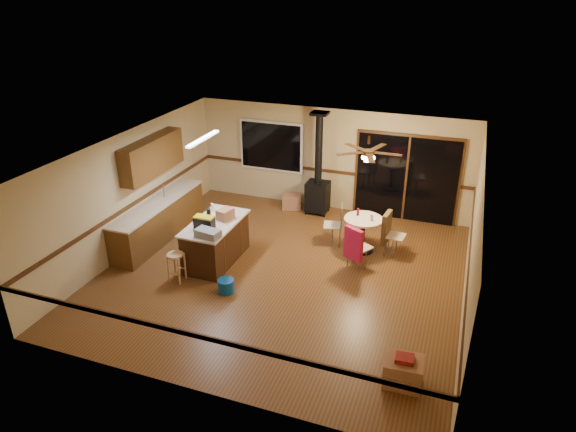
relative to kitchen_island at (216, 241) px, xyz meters
The scene contains 35 objects.
floor 1.57m from the kitchen_island, ahead, with size 7.00×7.00×0.00m, color brown.
ceiling 2.62m from the kitchen_island, ahead, with size 7.00×7.00×0.00m, color silver.
wall_back 3.90m from the kitchen_island, 66.80° to the left, with size 7.00×7.00×0.00m, color tan.
wall_front 3.90m from the kitchen_island, 66.80° to the right, with size 7.00×7.00×0.00m, color tan.
wall_left 2.17m from the kitchen_island, behind, with size 7.00×7.00×0.00m, color tan.
wall_right 5.07m from the kitchen_island, ahead, with size 7.00×7.00×0.00m, color tan.
chair_rail 1.60m from the kitchen_island, ahead, with size 7.00×7.00×0.08m, color #432510, non-canonical shape.
window 3.61m from the kitchen_island, 91.66° to the left, with size 1.72×0.10×1.32m, color black.
sliding_door 4.88m from the kitchen_island, 45.42° to the left, with size 2.52×0.10×2.10m, color black.
lower_cabinets 1.77m from the kitchen_island, 163.61° to the left, with size 0.60×3.00×0.86m, color brown.
countertop 1.82m from the kitchen_island, 163.61° to the left, with size 0.64×3.04×0.04m, color beige.
upper_cabinets 2.43m from the kitchen_island, 159.02° to the left, with size 0.35×2.00×0.80m, color brown.
kitchen_island is the anchor object (origin of this frame).
wood_stove 3.33m from the kitchen_island, 66.91° to the left, with size 0.55×0.50×2.52m.
ceiling_fan 3.62m from the kitchen_island, 27.92° to the left, with size 0.24×0.24×0.55m.
fluorescent_strip 2.15m from the kitchen_island, 135.00° to the left, with size 0.10×1.20×0.04m, color white.
toolbox_grey 0.83m from the kitchen_island, 74.01° to the right, with size 0.49×0.27×0.15m, color slate.
toolbox_black 0.63m from the kitchen_island, 104.09° to the right, with size 0.40×0.21×0.22m, color black.
toolbox_yellow_lid 0.75m from the kitchen_island, 104.09° to the right, with size 0.40×0.21×0.03m, color gold.
box_on_island 0.62m from the kitchen_island, 57.54° to the left, with size 0.24×0.33×0.22m, color #9B6545.
bottle_dark 0.61m from the kitchen_island, 150.44° to the right, with size 0.09×0.09×0.31m, color black.
bottle_pink 0.67m from the kitchen_island, 47.11° to the left, with size 0.07×0.07×0.23m, color #D84C8C.
bottle_white 0.78m from the kitchen_island, 121.23° to the left, with size 0.06×0.06×0.18m, color white.
bar_stool 1.05m from the kitchen_island, 111.34° to the right, with size 0.33×0.33×0.59m, color tan.
blue_bucket 1.28m from the kitchen_island, 54.84° to the right, with size 0.32×0.32×0.26m, color #0B4CA5.
dining_table 3.17m from the kitchen_island, 27.92° to the left, with size 0.83×0.83×0.78m.
glass_red 3.11m from the kitchen_island, 30.87° to the left, with size 0.06×0.06×0.16m, color #590C14.
glass_cream 3.33m from the kitchen_island, 25.70° to the left, with size 0.06×0.06×0.15m, color beige.
chair_left 2.73m from the kitchen_island, 36.13° to the left, with size 0.48×0.48×0.51m.
chair_near 2.88m from the kitchen_island, 12.51° to the left, with size 0.59×0.61×0.70m.
chair_right 3.67m from the kitchen_island, 25.11° to the left, with size 0.51×0.47×0.70m.
box_under_window 3.17m from the kitchen_island, 79.26° to the left, with size 0.47×0.38×0.38m, color #9B6545.
box_corner_a 4.85m from the kitchen_island, 28.64° to the right, with size 0.55×0.46×0.42m, color #9B6545.
box_corner_b 4.81m from the kitchen_island, 28.05° to the right, with size 0.46×0.39×0.37m, color #9B6545.
box_small_red 4.85m from the kitchen_island, 28.64° to the right, with size 0.27×0.22×0.07m, color maroon.
Camera 1 is at (3.15, -8.41, 5.50)m, focal length 32.00 mm.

